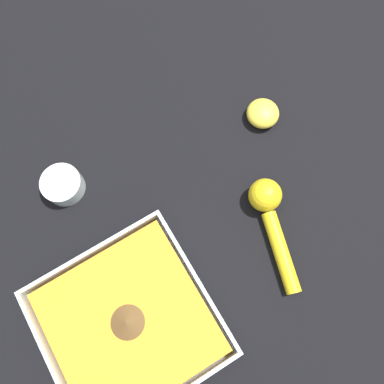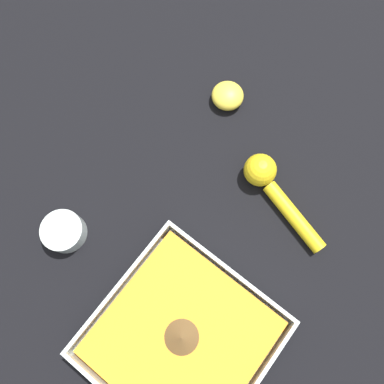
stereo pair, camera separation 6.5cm
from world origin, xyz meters
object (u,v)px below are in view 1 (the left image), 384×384
spice_bowl (62,186)px  lemon_squeezer (270,213)px  square_dish (130,321)px  lemon_half (263,113)px

spice_bowl → lemon_squeezer: (-0.23, -0.29, 0.01)m
square_dish → lemon_squeezer: (0.03, -0.29, 0.00)m
spice_bowl → lemon_half: (-0.07, -0.39, 0.00)m
lemon_squeezer → lemon_half: lemon_squeezer is taller
square_dish → spice_bowl: square_dish is taller
spice_bowl → lemon_squeezer: bearing=-129.1°
spice_bowl → lemon_squeezer: lemon_squeezer is taller
square_dish → lemon_half: 0.44m
lemon_squeezer → lemon_half: (0.17, -0.10, -0.01)m
square_dish → lemon_half: (0.20, -0.39, -0.01)m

